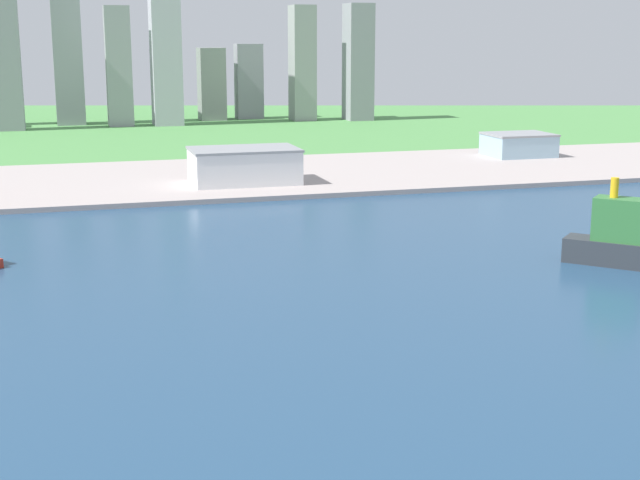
{
  "coord_description": "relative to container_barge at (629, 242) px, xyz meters",
  "views": [
    {
      "loc": [
        -69.03,
        13.15,
        75.08
      ],
      "look_at": [
        -10.99,
        213.22,
        28.44
      ],
      "focal_mm": 51.52,
      "sensor_mm": 36.0,
      "label": 1
    }
  ],
  "objects": [
    {
      "name": "warehouse_main",
      "position": [
        -89.44,
        193.73,
        2.96
      ],
      "size": [
        53.48,
        34.21,
        17.51
      ],
      "color": "white",
      "rests_on": "industrial_pier"
    },
    {
      "name": "industrial_pier",
      "position": [
        -111.0,
        222.05,
        -7.06
      ],
      "size": [
        840.0,
        140.0,
        2.5
      ],
      "primitive_type": "cube",
      "color": "#AA9D9A",
      "rests_on": "ground"
    },
    {
      "name": "distant_skyline",
      "position": [
        -122.6,
        550.75,
        51.77
      ],
      "size": [
        414.94,
        70.97,
        157.24
      ],
      "color": "#919497",
      "rests_on": "ground"
    },
    {
      "name": "water_bay",
      "position": [
        -111.0,
        -27.95,
        -8.24
      ],
      "size": [
        840.0,
        360.0,
        0.15
      ],
      "primitive_type": "cube",
      "color": "navy",
      "rests_on": "ground"
    },
    {
      "name": "ground_plane",
      "position": [
        -111.0,
        32.05,
        -8.31
      ],
      "size": [
        2400.0,
        2400.0,
        0.0
      ],
      "primitive_type": "plane",
      "color": "#4F8F49"
    },
    {
      "name": "container_barge",
      "position": [
        0.0,
        0.0,
        0.0
      ],
      "size": [
        39.32,
        39.75,
        29.25
      ],
      "color": "#2D3338",
      "rests_on": "water_bay"
    },
    {
      "name": "warehouse_annex",
      "position": [
        93.18,
        249.85,
        1.18
      ],
      "size": [
        38.79,
        31.77,
        13.94
      ],
      "color": "#99BCD1",
      "rests_on": "industrial_pier"
    }
  ]
}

